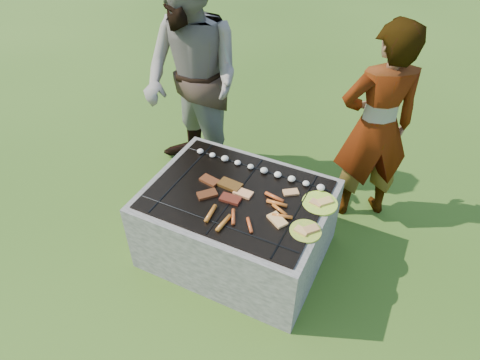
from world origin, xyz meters
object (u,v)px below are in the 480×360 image
(plate_far, at_px, (320,203))
(plate_near, at_px, (306,231))
(bystander, at_px, (192,82))
(fire_pit, at_px, (237,226))
(cook, at_px, (376,128))

(plate_far, distance_m, plate_near, 0.29)
(plate_far, distance_m, bystander, 1.49)
(bystander, bearing_deg, plate_far, -0.08)
(fire_pit, bearing_deg, plate_near, -12.46)
(plate_far, xyz_separation_m, cook, (0.17, 0.74, 0.24))
(fire_pit, xyz_separation_m, plate_near, (0.56, -0.12, 0.33))
(fire_pit, relative_size, plate_far, 4.72)
(fire_pit, distance_m, plate_far, 0.67)
(fire_pit, relative_size, bystander, 0.66)
(plate_near, xyz_separation_m, bystander, (-1.33, 0.84, 0.37))
(plate_near, height_order, bystander, bystander)
(plate_near, relative_size, cook, 0.13)
(plate_near, distance_m, cook, 1.08)
(plate_near, distance_m, bystander, 1.62)
(plate_far, height_order, bystander, bystander)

